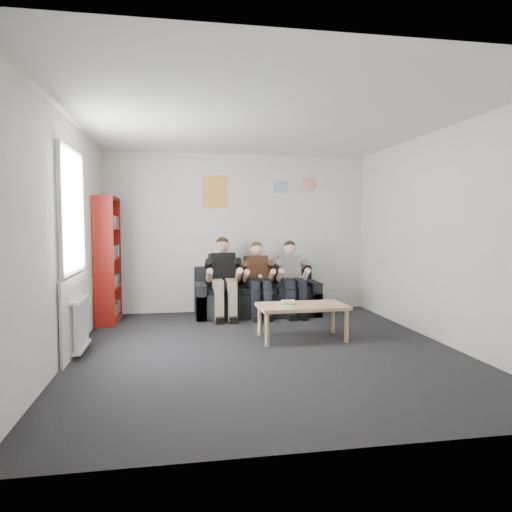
{
  "coord_description": "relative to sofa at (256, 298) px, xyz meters",
  "views": [
    {
      "loc": [
        -1.03,
        -5.3,
        1.5
      ],
      "look_at": [
        0.11,
        1.3,
        1.03
      ],
      "focal_mm": 32.0,
      "sensor_mm": 36.0,
      "label": 1
    }
  ],
  "objects": [
    {
      "name": "room_shell",
      "position": [
        -0.25,
        -2.12,
        1.07
      ],
      "size": [
        5.0,
        5.0,
        5.0
      ],
      "color": "black",
      "rests_on": "ground"
    },
    {
      "name": "poster_blue",
      "position": [
        0.5,
        0.37,
        1.87
      ],
      "size": [
        0.25,
        0.01,
        0.2
      ],
      "primitive_type": "cube",
      "color": "#3D84D0",
      "rests_on": "room_shell"
    },
    {
      "name": "radiator",
      "position": [
        -2.4,
        -1.92,
        0.07
      ],
      "size": [
        0.1,
        0.64,
        0.6
      ],
      "color": "white",
      "rests_on": "ground"
    },
    {
      "name": "poster_sign",
      "position": [
        -1.25,
        0.37,
        1.97
      ],
      "size": [
        0.2,
        0.01,
        0.14
      ],
      "primitive_type": "cube",
      "color": "white",
      "rests_on": "room_shell"
    },
    {
      "name": "window",
      "position": [
        -2.47,
        -1.92,
        0.75
      ],
      "size": [
        0.05,
        1.3,
        2.36
      ],
      "color": "white",
      "rests_on": "room_shell"
    },
    {
      "name": "sofa",
      "position": [
        0.0,
        0.0,
        0.0
      ],
      "size": [
        2.02,
        0.83,
        0.78
      ],
      "color": "black",
      "rests_on": "ground"
    },
    {
      "name": "coffee_table",
      "position": [
        0.31,
        -1.73,
        0.12
      ],
      "size": [
        1.14,
        0.63,
        0.46
      ],
      "rotation": [
        0.0,
        0.0,
        0.03
      ],
      "color": "tan",
      "rests_on": "ground"
    },
    {
      "name": "person_right",
      "position": [
        0.56,
        -0.19,
        0.33
      ],
      "size": [
        0.38,
        0.81,
        1.23
      ],
      "rotation": [
        0.0,
        0.0,
        -0.08
      ],
      "color": "white",
      "rests_on": "sofa"
    },
    {
      "name": "person_middle",
      "position": [
        -0.0,
        -0.19,
        0.33
      ],
      "size": [
        0.37,
        0.79,
        1.22
      ],
      "rotation": [
        0.0,
        0.0,
        0.15
      ],
      "color": "#4B2B19",
      "rests_on": "sofa"
    },
    {
      "name": "person_left",
      "position": [
        -0.56,
        -0.19,
        0.35
      ],
      "size": [
        0.41,
        0.87,
        1.29
      ],
      "rotation": [
        0.0,
        0.0,
        0.17
      ],
      "color": "black",
      "rests_on": "sofa"
    },
    {
      "name": "poster_pink",
      "position": [
        1.0,
        0.37,
        1.92
      ],
      "size": [
        0.22,
        0.01,
        0.18
      ],
      "primitive_type": "cube",
      "color": "#D643A8",
      "rests_on": "room_shell"
    },
    {
      "name": "game_cases",
      "position": [
        0.11,
        -1.74,
        0.2
      ],
      "size": [
        0.23,
        0.21,
        0.05
      ],
      "rotation": [
        0.0,
        0.0,
        -0.19
      ],
      "color": "white",
      "rests_on": "coffee_table"
    },
    {
      "name": "bookshelf",
      "position": [
        -2.33,
        -0.19,
        0.68
      ],
      "size": [
        0.29,
        0.86,
        1.92
      ],
      "rotation": [
        0.0,
        0.0,
        -0.01
      ],
      "color": "maroon",
      "rests_on": "ground"
    },
    {
      "name": "poster_large",
      "position": [
        -0.65,
        0.37,
        1.77
      ],
      "size": [
        0.42,
        0.01,
        0.55
      ],
      "primitive_type": "cube",
      "color": "#DED14E",
      "rests_on": "room_shell"
    }
  ]
}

